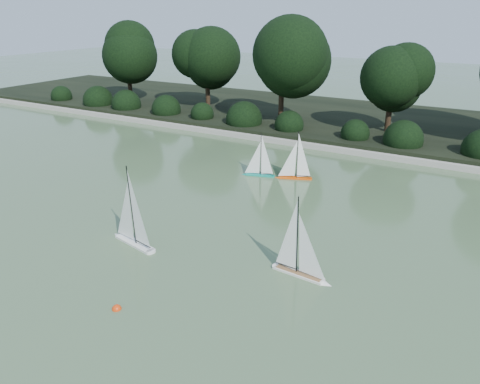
% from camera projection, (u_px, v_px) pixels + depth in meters
% --- Properties ---
extents(ground, '(80.00, 80.00, 0.00)m').
position_uv_depth(ground, '(169.00, 278.00, 8.25)').
color(ground, '#3B5432').
rests_on(ground, ground).
extents(pond_coping, '(40.00, 0.35, 0.18)m').
position_uv_depth(pond_coping, '(338.00, 149.00, 15.48)').
color(pond_coping, gray).
rests_on(pond_coping, ground).
extents(far_bank, '(40.00, 8.00, 0.30)m').
position_uv_depth(far_bank, '(371.00, 123.00, 18.68)').
color(far_bank, black).
rests_on(far_bank, ground).
extents(tree_line, '(26.31, 3.93, 4.39)m').
position_uv_depth(tree_line, '(402.00, 65.00, 15.93)').
color(tree_line, black).
rests_on(tree_line, ground).
extents(shrub_hedge, '(29.10, 1.10, 1.10)m').
position_uv_depth(shrub_hedge, '(347.00, 133.00, 16.07)').
color(shrub_hedge, black).
rests_on(shrub_hedge, ground).
extents(sailboat_white_a, '(1.32, 0.48, 1.80)m').
position_uv_depth(sailboat_white_a, '(131.00, 230.00, 9.37)').
color(sailboat_white_a, silver).
rests_on(sailboat_white_a, ground).
extents(sailboat_white_b, '(1.19, 0.29, 1.61)m').
position_uv_depth(sailboat_white_b, '(304.00, 264.00, 8.19)').
color(sailboat_white_b, white).
rests_on(sailboat_white_b, ground).
extents(sailboat_orange, '(1.03, 0.53, 1.45)m').
position_uv_depth(sailboat_orange, '(292.00, 171.00, 12.97)').
color(sailboat_orange, '#DC4B0B').
rests_on(sailboat_orange, ground).
extents(sailboat_teal, '(0.97, 0.40, 1.33)m').
position_uv_depth(sailboat_teal, '(257.00, 169.00, 13.21)').
color(sailboat_teal, '#0F907B').
rests_on(sailboat_teal, ground).
extents(race_buoy, '(0.15, 0.15, 0.15)m').
position_uv_depth(race_buoy, '(117.00, 309.00, 7.39)').
color(race_buoy, red).
rests_on(race_buoy, ground).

